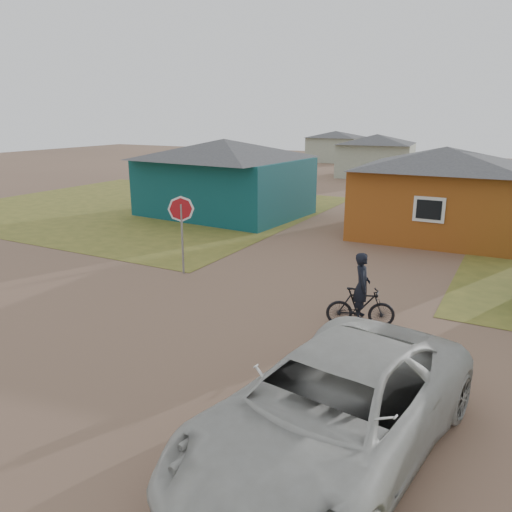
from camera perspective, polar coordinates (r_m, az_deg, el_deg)
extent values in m
plane|color=#7E5D48|center=(12.01, -3.28, -10.01)|extent=(120.00, 120.00, 0.00)
cube|color=olive|center=(30.13, -13.02, 5.51)|extent=(20.00, 18.00, 0.00)
cube|color=#0B3A3F|center=(27.01, -3.62, 7.93)|extent=(8.40, 6.54, 3.00)
pyramid|color=#3C3C3F|center=(26.81, -3.69, 12.17)|extent=(8.93, 7.08, 1.00)
cube|color=#924A16|center=(23.67, 20.42, 5.83)|extent=(7.21, 6.24, 3.00)
pyramid|color=#3C3C3F|center=(23.44, 20.88, 10.52)|extent=(7.72, 6.76, 0.90)
cube|color=silver|center=(20.69, 19.16, 5.04)|extent=(1.20, 0.06, 1.00)
cube|color=black|center=(20.66, 19.15, 5.03)|extent=(0.95, 0.04, 0.75)
cube|color=#A0A991|center=(44.88, 13.52, 10.59)|extent=(6.49, 5.60, 2.80)
pyramid|color=#3C3C3F|center=(44.76, 13.67, 12.88)|extent=(7.04, 6.15, 0.80)
cube|color=#A0A991|center=(58.70, 9.04, 11.94)|extent=(5.75, 5.28, 2.70)
pyramid|color=#3C3C3F|center=(58.61, 9.11, 13.60)|extent=(6.28, 5.81, 0.70)
cylinder|color=gray|center=(16.91, -8.42, 1.90)|extent=(0.07, 0.07, 2.39)
imported|color=black|center=(13.00, 11.86, -5.75)|extent=(1.79, 1.06, 1.04)
imported|color=black|center=(12.80, 12.00, -3.33)|extent=(0.60, 0.73, 1.71)
imported|color=#B9BAB5|center=(8.13, 8.78, -16.97)|extent=(3.70, 6.50, 1.71)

